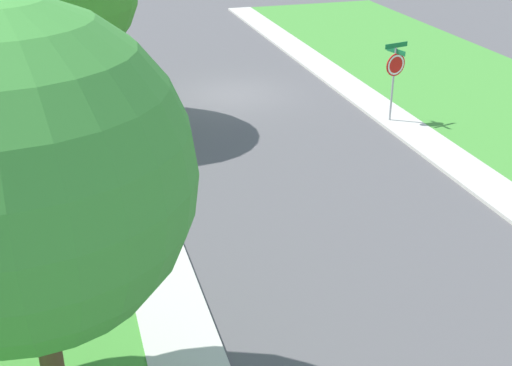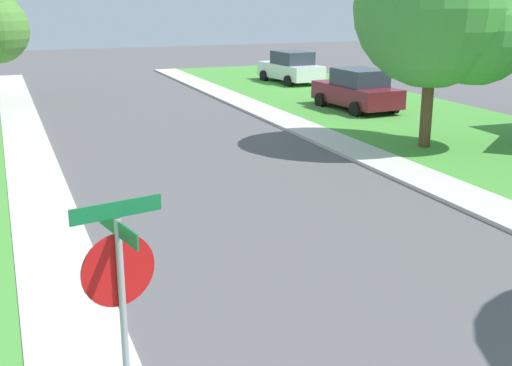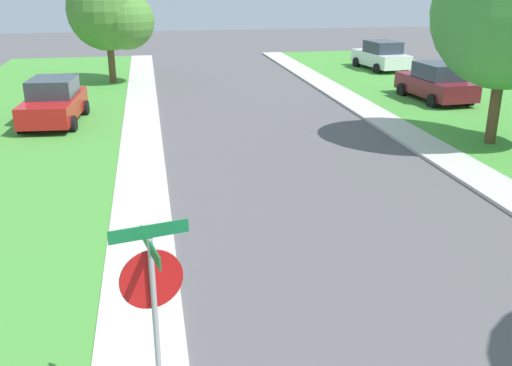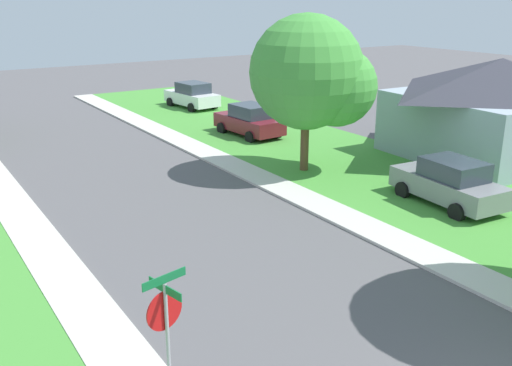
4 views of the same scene
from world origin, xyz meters
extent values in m
cube|color=beige|center=(4.70, 12.00, 0.05)|extent=(1.40, 56.00, 0.10)
cube|color=beige|center=(-4.70, 12.00, 0.05)|extent=(1.40, 56.00, 0.10)
cylinder|color=#9E9EA3|center=(-4.42, 4.50, 1.30)|extent=(0.07, 0.07, 2.60)
cylinder|color=red|center=(-4.43, 4.55, 2.05)|extent=(0.75, 0.19, 0.76)
cylinder|color=white|center=(-4.43, 4.57, 2.05)|extent=(0.65, 0.15, 0.67)
cylinder|color=red|center=(-4.43, 4.57, 2.05)|extent=(0.54, 0.12, 0.55)
cube|color=#146B38|center=(-4.42, 4.50, 2.69)|extent=(0.90, 0.22, 0.16)
cube|color=#146B38|center=(-4.42, 4.50, 2.50)|extent=(0.22, 0.90, 0.16)
cube|color=red|center=(-7.93, 20.88, 0.70)|extent=(2.12, 4.42, 0.76)
cube|color=#2D3842|center=(-7.92, 21.08, 1.42)|extent=(1.75, 2.22, 0.68)
cylinder|color=black|center=(-7.14, 19.48, 0.32)|extent=(0.29, 0.66, 0.64)
cylinder|color=black|center=(-8.93, 19.62, 0.32)|extent=(0.29, 0.66, 0.64)
cylinder|color=black|center=(-6.94, 22.14, 0.32)|extent=(0.29, 0.66, 0.64)
cylinder|color=black|center=(-8.73, 22.27, 0.32)|extent=(0.29, 0.66, 0.64)
cube|color=white|center=(9.49, 31.12, 0.70)|extent=(2.26, 4.47, 0.76)
cube|color=#2D3842|center=(9.51, 30.92, 1.42)|extent=(1.82, 2.26, 0.68)
cylinder|color=black|center=(8.45, 32.35, 0.32)|extent=(0.31, 0.66, 0.64)
cylinder|color=black|center=(10.24, 32.55, 0.32)|extent=(0.31, 0.66, 0.64)
cylinder|color=black|center=(8.74, 29.70, 0.32)|extent=(0.31, 0.66, 0.64)
cylinder|color=black|center=(10.53, 29.90, 0.32)|extent=(0.31, 0.66, 0.64)
cube|color=maroon|center=(8.41, 22.14, 0.70)|extent=(2.08, 4.41, 0.76)
cube|color=#2D3842|center=(8.42, 21.94, 1.42)|extent=(1.74, 2.20, 0.68)
cylinder|color=black|center=(7.42, 23.41, 0.32)|extent=(0.28, 0.65, 0.64)
cylinder|color=black|center=(9.22, 23.53, 0.32)|extent=(0.28, 0.65, 0.64)
cylinder|color=black|center=(7.60, 20.75, 0.32)|extent=(0.28, 0.65, 0.64)
cylinder|color=black|center=(9.39, 20.87, 0.32)|extent=(0.28, 0.65, 0.64)
cylinder|color=brown|center=(6.91, 15.25, 1.32)|extent=(0.36, 0.36, 2.63)
sphere|color=green|center=(6.91, 15.25, 4.30)|extent=(4.78, 4.78, 4.78)
cylinder|color=brown|center=(-6.18, 29.50, 1.17)|extent=(0.36, 0.36, 2.34)
sphere|color=#4C8634|center=(-6.18, 29.50, 3.77)|extent=(4.08, 4.08, 4.08)
sphere|color=#4C8634|center=(-5.26, 28.89, 3.26)|extent=(2.86, 2.86, 2.86)
camera|label=1|loc=(6.20, 23.85, 8.08)|focal=46.70mm
camera|label=2|loc=(-5.34, -1.43, 4.64)|focal=45.79mm
camera|label=3|loc=(-4.31, -1.39, 5.39)|focal=39.64mm
camera|label=4|loc=(-7.93, -3.85, 7.36)|focal=40.41mm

